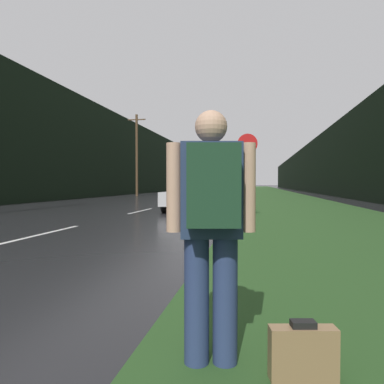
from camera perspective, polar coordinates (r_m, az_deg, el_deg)
name	(u,v)px	position (r m, az deg, el deg)	size (l,w,h in m)	color
grass_verge	(276,194)	(39.41, 13.81, -0.39)	(6.00, 240.00, 0.02)	#26471E
lane_stripe_b	(45,234)	(9.02, -23.37, -6.37)	(0.12, 3.00, 0.01)	silver
lane_stripe_c	(141,211)	(15.30, -8.50, -3.13)	(0.12, 3.00, 0.01)	silver
lane_stripe_d	(177,202)	(22.01, -2.50, -1.74)	(0.12, 3.00, 0.01)	silver
lane_stripe_e	(196,198)	(28.87, 0.67, -1.00)	(0.12, 3.00, 0.01)	silver
treeline_far_side	(153,163)	(51.71, -6.44, 4.75)	(2.00, 140.00, 8.49)	black
treeline_near_side	(317,167)	(50.05, 20.10, 3.88)	(2.00, 140.00, 6.92)	black
utility_pole_far	(137,154)	(34.18, -9.20, 6.27)	(1.80, 0.24, 7.99)	#4C3823
stop_sign	(247,167)	(11.72, 9.21, 4.14)	(0.68, 0.07, 2.89)	slate
hitchhiker_with_backpack	(211,220)	(2.21, 3.23, -4.75)	(0.57, 0.46, 1.68)	navy
suitcase	(303,354)	(2.37, 18.01, -24.32)	(0.42, 0.18, 0.38)	olive
car_passing_near	(191,195)	(15.49, -0.23, -0.50)	(1.84, 4.52, 1.36)	#BCBCBC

